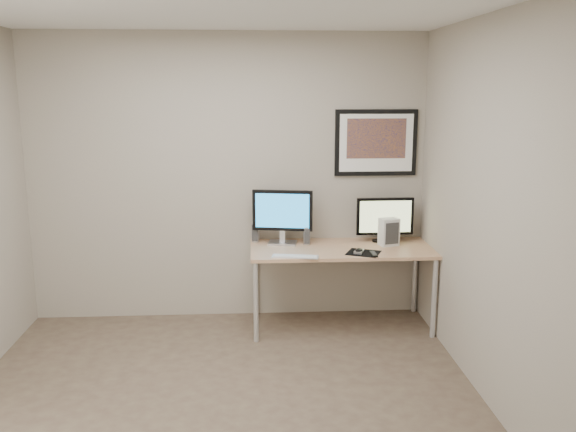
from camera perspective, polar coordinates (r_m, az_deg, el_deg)
The scene contains 13 objects.
floor at distance 4.36m, azimuth -6.14°, elevation -17.12°, with size 3.60×3.60×0.00m, color #4D3B30.
room at distance 4.29m, azimuth -6.37°, elevation 5.57°, with size 3.60×3.60×3.60m.
desk at distance 5.42m, azimuth 4.99°, elevation -3.62°, with size 1.60×0.70×0.73m.
framed_art at distance 5.63m, azimuth 8.23°, elevation 6.81°, with size 0.75×0.04×0.60m.
monitor_large at distance 5.44m, azimuth -0.52°, elevation 0.15°, with size 0.54×0.21×0.49m.
monitor_tv at distance 5.59m, azimuth 9.06°, elevation -0.23°, with size 0.52×0.12×0.41m.
speaker_left at distance 5.56m, azimuth -3.06°, elevation -1.50°, with size 0.07×0.07×0.18m, color #AFB0B4.
speaker_right at distance 5.47m, azimuth 1.76°, elevation -1.85°, with size 0.06×0.06×0.16m, color #AFB0B4.
keyboard at distance 5.08m, azimuth 0.69°, elevation -3.80°, with size 0.39×0.10×0.01m, color silver.
mousepad at distance 5.24m, azimuth 7.06°, elevation -3.44°, with size 0.27×0.24×0.00m, color black.
mouse at distance 5.23m, azimuth 6.66°, elevation -3.23°, with size 0.06×0.11×0.04m, color black.
remote at distance 5.19m, azimuth 8.02°, elevation -3.52°, with size 0.04×0.16×0.02m, color black.
fan_unit at distance 5.50m, azimuth 9.41°, elevation -1.48°, with size 0.16×0.12×0.24m, color silver.
Camera 1 is at (0.22, -3.81, 2.12)m, focal length 38.00 mm.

